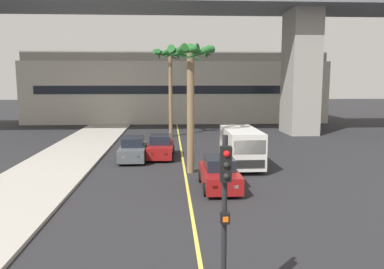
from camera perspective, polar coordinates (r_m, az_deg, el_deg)
The scene contains 11 objects.
sidewalk_left at distance 19.22m, azimuth -25.25°, elevation -8.82°, with size 4.80×80.00×0.15m, color #ADA89E.
lane_stripe_center at distance 25.62m, azimuth -1.28°, elevation -4.15°, with size 0.14×56.00×0.01m, color #DBCC4C.
bridge_overpass at distance 39.57m, azimuth -0.39°, elevation 18.90°, with size 72.32×8.00×16.39m.
pier_building_backdrop at distance 51.60m, azimuth -2.33°, elevation 6.82°, with size 37.87×8.04×8.86m.
car_queue_front at distance 26.61m, azimuth -8.62°, elevation -2.21°, with size 1.87×4.12×1.56m.
car_queue_second at distance 19.61m, azimuth 4.00°, elevation -5.79°, with size 1.87×4.12×1.56m.
car_queue_third at distance 27.35m, azimuth -4.60°, elevation -1.87°, with size 1.96×4.16×1.56m.
delivery_van at distance 24.47m, azimuth 7.19°, elevation -1.73°, with size 2.17×5.26×2.36m.
traffic_light_median_near at distance 8.63m, azimuth 4.83°, elevation -9.99°, with size 0.24×0.37×4.20m.
palm_tree_near_median at distance 37.12m, azimuth -3.20°, elevation 10.31°, with size 3.33×3.32×8.32m.
palm_tree_mid_median at distance 22.32m, azimuth -0.18°, elevation 9.41°, with size 2.78×2.77×7.41m.
Camera 1 is at (-0.86, -1.04, 5.36)m, focal length 36.52 mm.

